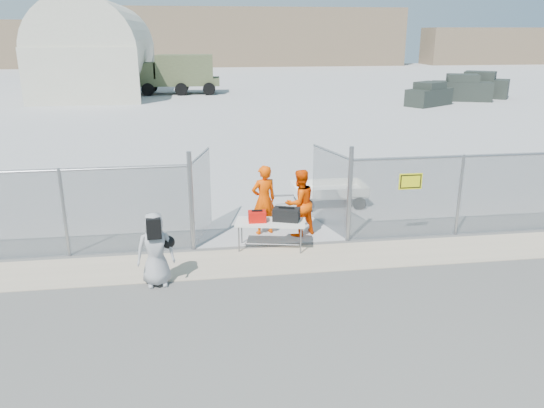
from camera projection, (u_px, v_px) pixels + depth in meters
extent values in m
plane|color=#454545|center=(285.00, 279.00, 11.73)|extent=(160.00, 160.00, 0.00)
cube|color=#ABABAB|center=(213.00, 89.00, 51.27)|extent=(160.00, 80.00, 0.01)
cube|color=#BEAC8F|center=(278.00, 260.00, 12.67)|extent=(44.00, 1.60, 0.01)
cube|color=red|center=(257.00, 217.00, 13.08)|extent=(0.44, 0.30, 0.27)
cube|color=black|center=(286.00, 214.00, 13.17)|extent=(0.74, 0.58, 0.31)
imported|color=#FF4C00|center=(264.00, 200.00, 14.09)|extent=(0.79, 0.63, 1.90)
imported|color=#FF4C00|center=(300.00, 203.00, 14.01)|extent=(1.08, 0.99, 1.81)
imported|color=#9D9EA1|center=(155.00, 249.00, 11.23)|extent=(0.84, 0.59, 1.63)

